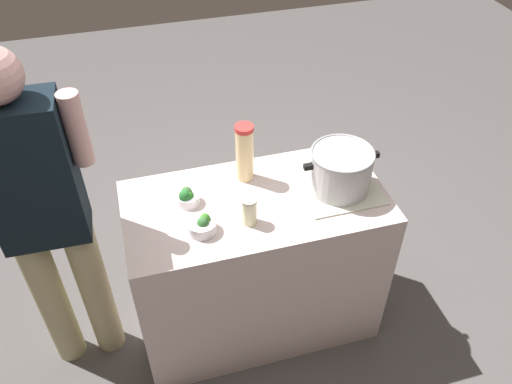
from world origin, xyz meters
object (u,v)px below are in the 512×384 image
cooking_pot (341,169)px  broccoli_bowl_front (202,225)px  mason_jar (249,211)px  person_cook (45,218)px  broccoli_bowl_center (187,197)px  lemonade_pitcher (245,152)px

cooking_pot → broccoli_bowl_front: (0.65, 0.10, -0.08)m
mason_jar → person_cook: size_ratio=0.08×
broccoli_bowl_front → broccoli_bowl_center: broccoli_bowl_center is taller
cooking_pot → mason_jar: 0.46m
lemonade_pitcher → broccoli_bowl_center: 0.33m
mason_jar → broccoli_bowl_front: mason_jar is taller
cooking_pot → person_cook: person_cook is taller
mason_jar → person_cook: 0.83m
lemonade_pitcher → broccoli_bowl_front: lemonade_pitcher is taller
broccoli_bowl_center → person_cook: bearing=0.8°
broccoli_bowl_front → person_cook: bearing=-16.0°
person_cook → mason_jar: bearing=167.7°
mason_jar → cooking_pot: bearing=-167.2°
lemonade_pitcher → person_cook: size_ratio=0.17×
broccoli_bowl_front → broccoli_bowl_center: 0.19m
lemonade_pitcher → mason_jar: bearing=78.7°
lemonade_pitcher → mason_jar: (0.06, 0.29, -0.08)m
broccoli_bowl_center → mason_jar: bearing=141.0°
cooking_pot → broccoli_bowl_front: cooking_pot is taller
cooking_pot → lemonade_pitcher: 0.43m
broccoli_bowl_center → person_cook: (0.59, 0.01, 0.03)m
lemonade_pitcher → broccoli_bowl_front: bearing=48.3°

